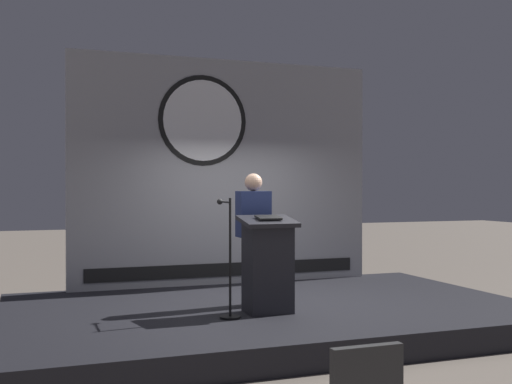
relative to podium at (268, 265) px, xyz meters
name	(u,v)px	position (x,y,z in m)	size (l,w,h in m)	color
ground_plane	(270,328)	(0.22, 0.48, -0.86)	(40.00, 40.00, 0.00)	#6B6056
stage_platform	(270,316)	(0.22, 0.48, -0.71)	(6.40, 4.00, 0.30)	black
banner_display	(225,171)	(0.20, 2.33, 1.16)	(4.70, 0.12, 3.42)	#9E9EA3
podium	(268,265)	(0.00, 0.00, 0.00)	(0.64, 0.50, 1.15)	#26262B
speaker_person	(253,238)	(0.00, 0.48, 0.28)	(0.40, 0.26, 1.65)	black
microphone_stand	(229,276)	(-0.51, -0.09, -0.09)	(0.24, 0.55, 1.36)	black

